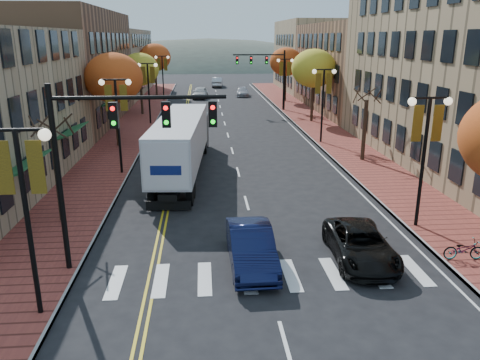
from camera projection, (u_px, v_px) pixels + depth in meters
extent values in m
plane|color=black|center=(275.00, 306.00, 15.42)|extent=(200.00, 200.00, 0.00)
cube|color=brown|center=(134.00, 127.00, 45.68)|extent=(4.00, 85.00, 0.15)
cube|color=brown|center=(315.00, 124.00, 47.06)|extent=(4.00, 85.00, 0.15)
cube|color=brown|center=(54.00, 68.00, 46.81)|extent=(12.00, 24.00, 11.00)
cube|color=#9E8966|center=(104.00, 62.00, 70.85)|extent=(12.00, 26.00, 9.50)
cube|color=brown|center=(377.00, 67.00, 55.39)|extent=(15.00, 24.00, 10.00)
cube|color=#9E8966|center=(329.00, 56.00, 76.20)|extent=(15.00, 20.00, 11.00)
cylinder|color=#382619|center=(58.00, 177.00, 21.69)|extent=(0.28, 0.28, 4.20)
cylinder|color=#382619|center=(117.00, 115.00, 36.84)|extent=(0.28, 0.28, 4.90)
ellipsoid|color=#DA5219|center=(114.00, 78.00, 36.00)|extent=(4.48, 4.48, 3.81)
cylinder|color=#382619|center=(141.00, 94.00, 52.13)|extent=(0.28, 0.28, 4.55)
ellipsoid|color=gold|center=(140.00, 69.00, 51.36)|extent=(4.16, 4.16, 3.54)
cylinder|color=#382619|center=(156.00, 78.00, 69.21)|extent=(0.28, 0.28, 5.04)
ellipsoid|color=#DA5219|center=(155.00, 57.00, 68.35)|extent=(4.61, 4.61, 3.92)
cylinder|color=#382619|center=(364.00, 130.00, 32.60)|extent=(0.28, 0.28, 4.20)
cylinder|color=#382619|center=(312.00, 97.00, 47.74)|extent=(0.28, 0.28, 4.90)
ellipsoid|color=gold|center=(314.00, 68.00, 46.90)|extent=(4.48, 4.48, 3.81)
cylinder|color=#382619|center=(285.00, 83.00, 63.01)|extent=(0.28, 0.28, 4.76)
ellipsoid|color=#DA5219|center=(286.00, 62.00, 62.19)|extent=(4.35, 4.35, 3.70)
cylinder|color=black|center=(29.00, 229.00, 13.97)|extent=(0.16, 0.16, 6.00)
cylinder|color=black|center=(15.00, 130.00, 13.09)|extent=(1.60, 0.10, 0.10)
sphere|color=#FFF2CC|center=(45.00, 135.00, 13.19)|extent=(0.36, 0.36, 0.36)
cube|color=#A97E16|center=(4.00, 168.00, 13.37)|extent=(0.45, 0.03, 1.60)
cube|color=#A97E16|center=(36.00, 167.00, 13.44)|extent=(0.45, 0.03, 1.60)
cylinder|color=black|center=(119.00, 129.00, 29.21)|extent=(0.16, 0.16, 6.00)
cylinder|color=black|center=(115.00, 80.00, 28.33)|extent=(1.60, 0.10, 0.10)
sphere|color=#FFF2CC|center=(102.00, 82.00, 28.31)|extent=(0.36, 0.36, 0.36)
sphere|color=#FFF2CC|center=(128.00, 82.00, 28.44)|extent=(0.36, 0.36, 0.36)
cube|color=#A97E16|center=(109.00, 98.00, 28.62)|extent=(0.45, 0.03, 1.60)
cube|color=#A97E16|center=(124.00, 98.00, 28.69)|extent=(0.45, 0.03, 1.60)
cylinder|color=black|center=(149.00, 95.00, 46.36)|extent=(0.16, 0.16, 6.00)
cylinder|color=black|center=(147.00, 63.00, 45.48)|extent=(1.60, 0.10, 0.10)
sphere|color=#FFF2CC|center=(139.00, 65.00, 45.46)|extent=(0.36, 0.36, 0.36)
sphere|color=#FFF2CC|center=(156.00, 65.00, 45.59)|extent=(0.36, 0.36, 0.36)
cube|color=#A97E16|center=(143.00, 75.00, 45.77)|extent=(0.45, 0.03, 1.60)
cube|color=#A97E16|center=(152.00, 75.00, 45.84)|extent=(0.45, 0.03, 1.60)
cylinder|color=black|center=(163.00, 79.00, 63.51)|extent=(0.16, 0.16, 6.00)
cylinder|color=black|center=(162.00, 56.00, 62.63)|extent=(1.60, 0.10, 0.10)
sphere|color=#FFF2CC|center=(156.00, 57.00, 62.61)|extent=(0.36, 0.36, 0.36)
sphere|color=#FFF2CC|center=(168.00, 57.00, 62.74)|extent=(0.36, 0.36, 0.36)
cube|color=#A97E16|center=(159.00, 65.00, 62.92)|extent=(0.45, 0.03, 1.60)
cube|color=#A97E16|center=(166.00, 65.00, 62.99)|extent=(0.45, 0.03, 1.60)
cylinder|color=black|center=(423.00, 166.00, 20.83)|extent=(0.16, 0.16, 6.00)
cylinder|color=black|center=(431.00, 98.00, 19.95)|extent=(1.60, 0.10, 0.10)
sphere|color=#FFF2CC|center=(412.00, 102.00, 19.93)|extent=(0.36, 0.36, 0.36)
sphere|color=#FFF2CC|center=(448.00, 101.00, 20.06)|extent=(0.36, 0.36, 0.36)
cube|color=#A97E16|center=(418.00, 123.00, 20.24)|extent=(0.45, 0.03, 1.60)
cube|color=#A97E16|center=(438.00, 123.00, 20.31)|extent=(0.45, 0.03, 1.60)
cylinder|color=black|center=(322.00, 107.00, 37.98)|extent=(0.16, 0.16, 6.00)
cylinder|color=black|center=(324.00, 70.00, 37.10)|extent=(1.60, 0.10, 0.10)
sphere|color=#FFF2CC|center=(314.00, 72.00, 37.08)|extent=(0.36, 0.36, 0.36)
sphere|color=#FFF2CC|center=(334.00, 71.00, 37.21)|extent=(0.36, 0.36, 0.36)
cube|color=#A97E16|center=(318.00, 84.00, 37.39)|extent=(0.45, 0.03, 1.60)
cube|color=#A97E16|center=(329.00, 84.00, 37.46)|extent=(0.45, 0.03, 1.60)
cylinder|color=black|center=(285.00, 85.00, 55.13)|extent=(0.16, 0.16, 6.00)
cylinder|color=black|center=(285.00, 59.00, 54.25)|extent=(1.60, 0.10, 0.10)
sphere|color=#FFF2CC|center=(278.00, 60.00, 54.24)|extent=(0.36, 0.36, 0.36)
sphere|color=#FFF2CC|center=(292.00, 60.00, 54.36)|extent=(0.36, 0.36, 0.36)
cube|color=#A97E16|center=(281.00, 69.00, 54.54)|extent=(0.45, 0.03, 1.60)
cube|color=#A97E16|center=(289.00, 69.00, 54.61)|extent=(0.45, 0.03, 1.60)
cylinder|color=black|center=(59.00, 183.00, 16.69)|extent=(0.20, 0.20, 7.00)
cylinder|color=black|center=(139.00, 98.00, 16.03)|extent=(6.00, 0.14, 0.14)
cube|color=black|center=(114.00, 115.00, 16.14)|extent=(0.30, 0.25, 0.90)
sphere|color=#FF0C0C|center=(112.00, 109.00, 15.93)|extent=(0.16, 0.16, 0.16)
cube|color=black|center=(166.00, 115.00, 16.28)|extent=(0.30, 0.25, 0.90)
sphere|color=#FF0C0C|center=(166.00, 108.00, 16.07)|extent=(0.16, 0.16, 0.16)
cube|color=black|center=(213.00, 114.00, 16.40)|extent=(0.30, 0.25, 0.90)
sphere|color=#FF0C0C|center=(213.00, 107.00, 16.20)|extent=(0.16, 0.16, 0.16)
cylinder|color=black|center=(284.00, 81.00, 54.98)|extent=(0.20, 0.20, 7.00)
cylinder|color=black|center=(259.00, 55.00, 53.87)|extent=(6.00, 0.14, 0.14)
cube|color=black|center=(267.00, 60.00, 54.11)|extent=(0.30, 0.25, 0.90)
sphere|color=#FF0C0C|center=(267.00, 58.00, 53.91)|extent=(0.16, 0.16, 0.16)
cube|color=black|center=(251.00, 60.00, 53.98)|extent=(0.30, 0.25, 0.90)
sphere|color=#FF0C0C|center=(251.00, 58.00, 53.77)|extent=(0.16, 0.16, 0.16)
cube|color=black|center=(237.00, 60.00, 53.85)|extent=(0.30, 0.25, 0.90)
sphere|color=#FF0C0C|center=(237.00, 58.00, 53.64)|extent=(0.16, 0.16, 0.16)
cube|color=black|center=(181.00, 166.00, 29.10)|extent=(1.86, 12.37, 0.33)
cube|color=silver|center=(180.00, 140.00, 28.61)|extent=(3.37, 12.48, 2.66)
cube|color=#212227|center=(192.00, 130.00, 36.13)|extent=(2.58, 3.01, 2.37)
cylinder|color=black|center=(152.00, 197.00, 24.47)|extent=(0.40, 0.97, 0.95)
cylinder|color=black|center=(190.00, 197.00, 24.49)|extent=(0.40, 0.97, 0.95)
cylinder|color=black|center=(156.00, 190.00, 25.56)|extent=(0.40, 0.97, 0.95)
cylinder|color=black|center=(192.00, 190.00, 25.57)|extent=(0.40, 0.97, 0.95)
cylinder|color=black|center=(178.00, 147.00, 35.36)|extent=(0.40, 0.97, 0.95)
cylinder|color=black|center=(204.00, 147.00, 35.37)|extent=(0.40, 0.97, 0.95)
cylinder|color=black|center=(181.00, 142.00, 37.35)|extent=(0.40, 0.97, 0.95)
cylinder|color=black|center=(206.00, 141.00, 37.36)|extent=(0.40, 0.97, 0.95)
imported|color=#0C1233|center=(251.00, 247.00, 17.94)|extent=(1.73, 4.74, 1.55)
imported|color=black|center=(360.00, 244.00, 18.40)|extent=(2.44, 4.91, 1.34)
imported|color=silver|center=(200.00, 93.00, 66.97)|extent=(2.51, 5.02, 1.64)
imported|color=#A9A8AF|center=(243.00, 92.00, 69.57)|extent=(2.21, 4.58, 1.29)
imported|color=#B4B5BC|center=(217.00, 82.00, 82.32)|extent=(2.14, 5.09, 1.63)
imported|color=gray|center=(464.00, 249.00, 18.20)|extent=(1.61, 0.65, 0.83)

